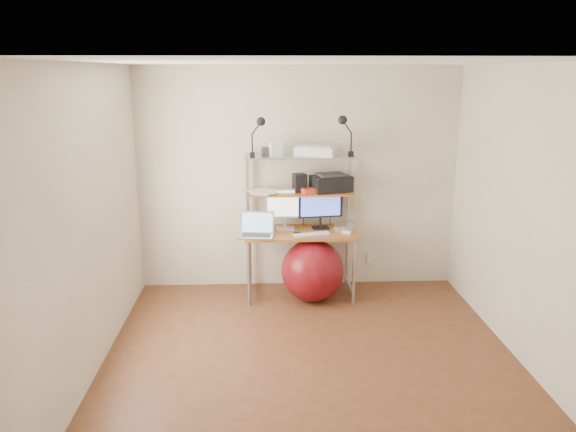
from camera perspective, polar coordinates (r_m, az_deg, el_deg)
The scene contains 20 objects.
room at distance 4.60m, azimuth 2.49°, elevation -0.42°, with size 3.60×3.60×3.60m.
computer_desk at distance 6.12m, azimuth 1.22°, elevation 0.54°, with size 1.20×0.60×1.57m.
wall_outlet at distance 6.68m, azimuth 8.34°, elevation -4.26°, with size 0.08×0.01×0.12m, color silver.
monitor_silver at distance 6.15m, azimuth -0.29°, elevation 1.03°, with size 0.44×0.16×0.48m.
monitor_black at distance 6.19m, azimuth 3.33°, elevation 0.98°, with size 0.49×0.16×0.49m.
laptop at distance 5.96m, azimuth -3.19°, elevation -1.49°, with size 0.39×0.34×0.31m.
keyboard at distance 5.99m, azimuth 2.41°, elevation -1.86°, with size 0.39×0.11×0.01m, color silver.
mouse at distance 6.07m, azimuth 5.96°, elevation -1.64°, with size 0.10×0.06×0.03m, color silver.
mac_mini at distance 6.25m, azimuth 5.74°, elevation -1.08°, with size 0.21×0.21×0.04m, color silver.
phone at distance 6.00m, azimuth 1.08°, elevation -1.82°, with size 0.07×0.14×0.01m, color black.
printer at distance 6.18m, azimuth 4.39°, elevation 3.37°, with size 0.48×0.39×0.20m.
nas_cube at distance 6.14m, azimuth 1.19°, elevation 3.40°, with size 0.13×0.13×0.20m, color black.
red_box at distance 6.08m, azimuth 2.35°, elevation 2.57°, with size 0.19×0.13×0.05m, color red.
scanner at distance 6.07m, azimuth 2.83°, elevation 6.64°, with size 0.49×0.39×0.11m.
box_white at distance 6.03m, azimuth -1.27°, elevation 6.83°, with size 0.13×0.11×0.15m, color silver.
box_grey at distance 6.07m, azimuth -2.19°, elevation 6.58°, with size 0.09×0.09×0.09m, color #323235.
clip_lamp_left at distance 5.91m, azimuth -2.95°, elevation 8.91°, with size 0.17×0.09×0.42m.
clip_lamp_right at distance 6.00m, azimuth 5.75°, elevation 9.02°, with size 0.17×0.10×0.43m.
exercise_ball at distance 6.11m, azimuth 2.52°, elevation -5.56°, with size 0.68×0.68×0.68m, color maroon.
paper_stack at distance 6.13m, azimuth -2.50°, elevation 2.50°, with size 0.38×0.43×0.02m.
Camera 1 is at (-0.40, -4.42, 2.43)m, focal length 35.00 mm.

